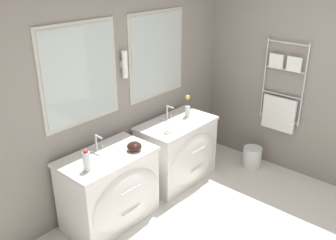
{
  "coord_description": "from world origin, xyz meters",
  "views": [
    {
      "loc": [
        -2.61,
        -1.05,
        2.62
      ],
      "look_at": [
        0.14,
        1.36,
        1.04
      ],
      "focal_mm": 40.0,
      "sensor_mm": 36.0,
      "label": 1
    }
  ],
  "objects_px": {
    "vanity_left": "(111,189)",
    "toiletry_bottle": "(87,161)",
    "waste_bin": "(252,156)",
    "vanity_right": "(179,151)",
    "amenity_bowl": "(134,146)",
    "flower_vase": "(187,108)"
  },
  "relations": [
    {
      "from": "vanity_left",
      "to": "toiletry_bottle",
      "type": "distance_m",
      "value": 0.58
    },
    {
      "from": "toiletry_bottle",
      "to": "waste_bin",
      "type": "xyz_separation_m",
      "value": [
        2.35,
        -0.48,
        -0.75
      ]
    },
    {
      "from": "toiletry_bottle",
      "to": "vanity_right",
      "type": "bearing_deg",
      "value": 2.37
    },
    {
      "from": "toiletry_bottle",
      "to": "waste_bin",
      "type": "bearing_deg",
      "value": -11.58
    },
    {
      "from": "toiletry_bottle",
      "to": "vanity_left",
      "type": "bearing_deg",
      "value": 10.66
    },
    {
      "from": "vanity_right",
      "to": "amenity_bowl",
      "type": "xyz_separation_m",
      "value": [
        -0.85,
        -0.1,
        0.44
      ]
    },
    {
      "from": "vanity_left",
      "to": "vanity_right",
      "type": "height_order",
      "value": "same"
    },
    {
      "from": "toiletry_bottle",
      "to": "waste_bin",
      "type": "relative_size",
      "value": 0.78
    },
    {
      "from": "vanity_right",
      "to": "toiletry_bottle",
      "type": "relative_size",
      "value": 4.56
    },
    {
      "from": "vanity_right",
      "to": "waste_bin",
      "type": "relative_size",
      "value": 3.58
    },
    {
      "from": "flower_vase",
      "to": "waste_bin",
      "type": "bearing_deg",
      "value": -40.5
    },
    {
      "from": "amenity_bowl",
      "to": "waste_bin",
      "type": "xyz_separation_m",
      "value": [
        1.77,
        -0.44,
        -0.7
      ]
    },
    {
      "from": "vanity_right",
      "to": "toiletry_bottle",
      "type": "xyz_separation_m",
      "value": [
        -1.42,
        -0.06,
        0.49
      ]
    },
    {
      "from": "amenity_bowl",
      "to": "flower_vase",
      "type": "distance_m",
      "value": 1.09
    },
    {
      "from": "vanity_left",
      "to": "amenity_bowl",
      "type": "distance_m",
      "value": 0.52
    },
    {
      "from": "flower_vase",
      "to": "vanity_left",
      "type": "bearing_deg",
      "value": -177.65
    },
    {
      "from": "vanity_left",
      "to": "amenity_bowl",
      "type": "bearing_deg",
      "value": -21.57
    },
    {
      "from": "vanity_left",
      "to": "waste_bin",
      "type": "relative_size",
      "value": 3.58
    },
    {
      "from": "vanity_right",
      "to": "toiletry_bottle",
      "type": "height_order",
      "value": "toiletry_bottle"
    },
    {
      "from": "vanity_left",
      "to": "waste_bin",
      "type": "xyz_separation_m",
      "value": [
        2.03,
        -0.54,
        -0.26
      ]
    },
    {
      "from": "vanity_left",
      "to": "toiletry_bottle",
      "type": "xyz_separation_m",
      "value": [
        -0.31,
        -0.06,
        0.49
      ]
    },
    {
      "from": "toiletry_bottle",
      "to": "amenity_bowl",
      "type": "distance_m",
      "value": 0.58
    }
  ]
}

